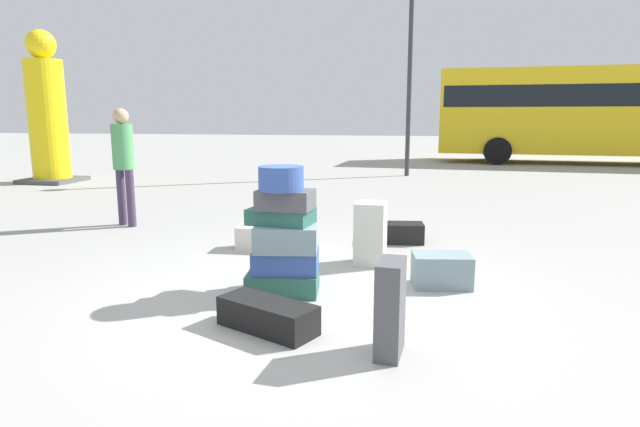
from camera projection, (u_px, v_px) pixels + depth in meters
ground_plane at (298, 303)px, 4.59m from camera, size 80.00×80.00×0.00m
suitcase_tower at (284, 237)px, 4.77m from camera, size 0.69×0.54×1.17m
suitcase_black_foreground_far at (399, 233)px, 6.77m from camera, size 0.65×0.41×0.25m
suitcase_cream_foreground_near at (259, 238)px, 6.43m from camera, size 0.52×0.34×0.28m
suitcase_slate_left_side at (442, 270)px, 5.02m from camera, size 0.59×0.43×0.31m
suitcase_charcoal_behind_tower at (390, 308)px, 3.55m from camera, size 0.19×0.36×0.66m
suitcase_cream_right_side at (370, 233)px, 5.74m from camera, size 0.33×0.37×0.68m
suitcase_black_white_trunk at (268, 315)px, 4.00m from camera, size 0.84×0.61×0.23m
person_bearded_onlooker at (123, 157)px, 7.65m from camera, size 0.32×0.30×1.71m
yellow_dummy_statue at (47, 116)px, 12.71m from camera, size 1.22×1.22×3.59m
parked_bus at (610, 109)px, 17.62m from camera, size 11.11×3.23×3.15m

